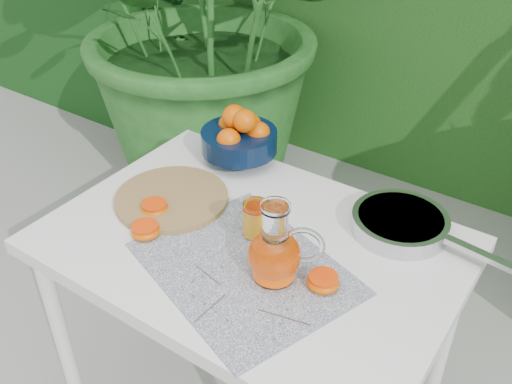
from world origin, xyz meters
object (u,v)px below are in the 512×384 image
Objects in this scene: white_table at (252,264)px; saute_pan at (401,223)px; juice_pitcher at (276,253)px; cutting_board at (172,199)px; fruit_bowl at (240,136)px.

saute_pan is (0.29, 0.24, 0.11)m from white_table.
juice_pitcher is at bearing -117.39° from saute_pan.
juice_pitcher is 0.37m from saute_pan.
cutting_board is 1.29× the size of fruit_bowl.
saute_pan is at bearing -5.54° from fruit_bowl.
juice_pitcher reaches higher than fruit_bowl.
cutting_board is at bearing 177.89° from white_table.
juice_pitcher is (0.39, -0.09, 0.06)m from cutting_board.
cutting_board is 0.29m from fruit_bowl.
fruit_bowl is at bearing 129.95° from white_table.
fruit_bowl is at bearing 85.07° from cutting_board.
juice_pitcher is 0.46× the size of saute_pan.
saute_pan is (0.53, -0.05, -0.06)m from fruit_bowl.
juice_pitcher is at bearing -13.24° from cutting_board.
fruit_bowl is 1.18× the size of juice_pitcher.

